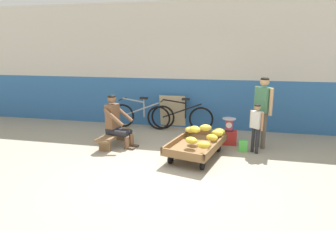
{
  "coord_description": "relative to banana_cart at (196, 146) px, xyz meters",
  "views": [
    {
      "loc": [
        1.1,
        -4.22,
        2.09
      ],
      "look_at": [
        -0.12,
        1.33,
        0.75
      ],
      "focal_mm": 30.12,
      "sensor_mm": 36.0,
      "label": 1
    }
  ],
  "objects": [
    {
      "name": "banana_cart",
      "position": [
        0.0,
        0.0,
        0.0
      ],
      "size": [
        1.16,
        1.6,
        0.36
      ],
      "color": "brown",
      "rests_on": "ground"
    },
    {
      "name": "weighing_scale",
      "position": [
        0.61,
        0.97,
        0.21
      ],
      "size": [
        0.3,
        0.3,
        0.29
      ],
      "color": "#28282D",
      "rests_on": "plastic_crate"
    },
    {
      "name": "back_wall",
      "position": [
        -0.51,
        2.29,
        1.41
      ],
      "size": [
        16.0,
        0.3,
        3.29
      ],
      "color": "#2D609E",
      "rests_on": "ground"
    },
    {
      "name": "bicycle_far_left",
      "position": [
        -0.61,
        1.86,
        0.11
      ],
      "size": [
        1.66,
        0.48,
        0.86
      ],
      "color": "black",
      "rests_on": "ground"
    },
    {
      "name": "bicycle_near_left",
      "position": [
        -1.72,
        1.78,
        0.11
      ],
      "size": [
        1.66,
        0.48,
        0.86
      ],
      "color": "black",
      "rests_on": "ground"
    },
    {
      "name": "ground_plane",
      "position": [
        -0.51,
        -1.03,
        -0.24
      ],
      "size": [
        80.0,
        80.0,
        0.0
      ],
      "primitive_type": "plane",
      "color": "gray"
    },
    {
      "name": "customer_adult",
      "position": [
        1.29,
        0.87,
        0.71
      ],
      "size": [
        0.36,
        0.39,
        1.53
      ],
      "color": "brown",
      "rests_on": "ground"
    },
    {
      "name": "banana_pile",
      "position": [
        0.15,
        0.11,
        0.22
      ],
      "size": [
        0.88,
        1.15,
        0.26
      ],
      "color": "gold",
      "rests_on": "banana_cart"
    },
    {
      "name": "shopping_bag",
      "position": [
        0.92,
        0.54,
        -0.12
      ],
      "size": [
        0.18,
        0.12,
        0.24
      ],
      "primitive_type": "cube",
      "color": "green",
      "rests_on": "ground"
    },
    {
      "name": "customer_child",
      "position": [
        1.15,
        0.51,
        0.39
      ],
      "size": [
        0.25,
        0.24,
        1.02
      ],
      "color": "#232328",
      "rests_on": "ground"
    },
    {
      "name": "sign_board",
      "position": [
        -0.9,
        2.08,
        0.2
      ],
      "size": [
        0.7,
        0.19,
        0.89
      ],
      "color": "#C6B289",
      "rests_on": "ground"
    },
    {
      "name": "vendor_seated",
      "position": [
        -1.8,
        0.31,
        0.33
      ],
      "size": [
        0.72,
        0.55,
        1.14
      ],
      "color": "brown",
      "rests_on": "ground"
    },
    {
      "name": "plastic_crate",
      "position": [
        0.61,
        0.97,
        -0.09
      ],
      "size": [
        0.36,
        0.28,
        0.3
      ],
      "color": "red",
      "rests_on": "ground"
    },
    {
      "name": "low_bench",
      "position": [
        -1.88,
        0.33,
        -0.04
      ],
      "size": [
        0.4,
        1.12,
        0.27
      ],
      "color": "brown",
      "rests_on": "ground"
    }
  ]
}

